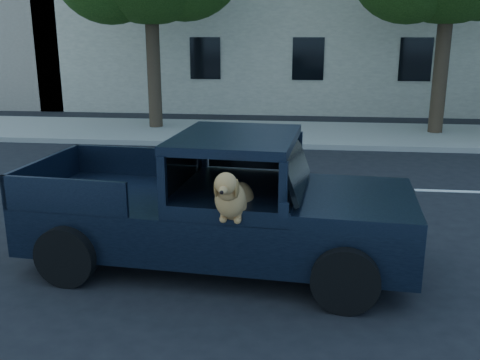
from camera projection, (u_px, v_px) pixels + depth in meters
The scene contains 5 objects.
ground at pixel (245, 246), 8.23m from camera, with size 120.00×120.00×0.00m, color black.
far_sidewalk at pixel (275, 133), 17.02m from camera, with size 60.00×4.00×0.15m, color gray.
lane_stripes at pixel (356, 188), 11.26m from camera, with size 21.60×0.14×0.01m, color silver, non-canonical shape.
building_main at pixel (357, 0), 22.50m from camera, with size 26.00×6.00×9.00m, color beige.
pickup_truck at pixel (212, 221), 7.44m from camera, with size 5.38×2.89×1.87m.
Camera 1 is at (0.80, -7.62, 3.18)m, focal length 40.00 mm.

